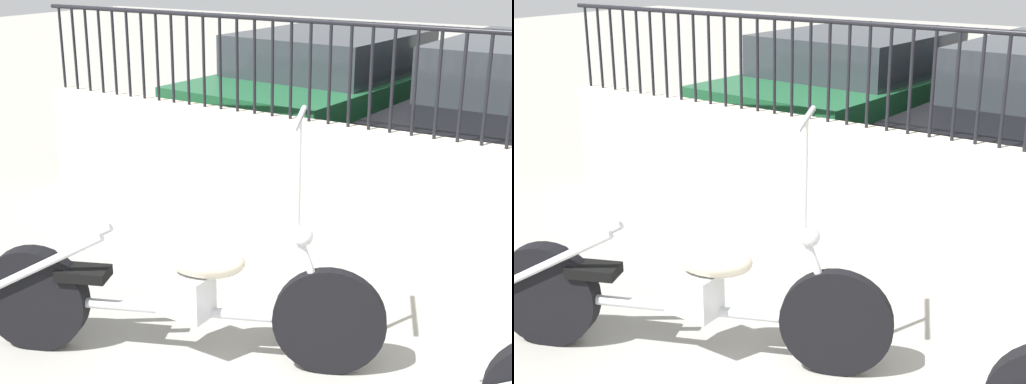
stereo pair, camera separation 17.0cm
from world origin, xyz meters
The scene contains 2 objects.
motorcycle_silver centered at (-2.04, 0.91, 0.38)m, with size 2.17×1.05×1.41m.
car_green centered at (-3.13, 5.31, 0.68)m, with size 2.06×4.03×1.33m.
Camera 1 is at (0.28, -1.74, 2.16)m, focal length 50.00 mm.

